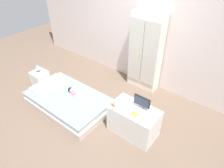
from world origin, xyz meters
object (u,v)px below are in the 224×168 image
at_px(tv_monitor, 142,102).
at_px(wardrobe, 145,53).
at_px(nightstand, 40,79).
at_px(tv_stand, 134,121).
at_px(bed, 69,101).
at_px(book_yellow, 134,114).
at_px(doll, 72,92).
at_px(table_lamp, 37,67).
at_px(rocking_horse_toy, 113,103).

bearing_deg(tv_monitor, wardrobe, 118.92).
relative_size(wardrobe, tv_monitor, 5.91).
bearing_deg(nightstand, tv_stand, 2.99).
height_order(bed, book_yellow, book_yellow).
height_order(wardrobe, tv_monitor, wardrobe).
distance_m(wardrobe, tv_stand, 1.53).
distance_m(wardrobe, tv_monitor, 1.39).
height_order(bed, tv_monitor, tv_monitor).
bearing_deg(book_yellow, nightstand, -179.46).
xyz_separation_m(bed, wardrobe, (0.76, 1.53, 0.69)).
distance_m(doll, tv_monitor, 1.49).
height_order(table_lamp, wardrobe, wardrobe).
xyz_separation_m(nightstand, tv_stand, (2.42, 0.13, 0.10)).
bearing_deg(doll, table_lamp, -179.74).
xyz_separation_m(doll, table_lamp, (-1.06, -0.00, 0.18)).
distance_m(bed, doll, 0.21).
bearing_deg(bed, book_yellow, 5.49).
distance_m(bed, rocking_horse_toy, 1.15).
bearing_deg(nightstand, wardrobe, 37.89).
relative_size(nightstand, wardrobe, 0.21).
bearing_deg(book_yellow, doll, -179.26).
height_order(nightstand, rocking_horse_toy, rocking_horse_toy).
height_order(bed, wardrobe, wardrobe).
bearing_deg(book_yellow, wardrobe, 115.27).
distance_m(nightstand, tv_stand, 2.42).
xyz_separation_m(bed, doll, (0.00, 0.12, 0.17)).
height_order(bed, nightstand, nightstand).
xyz_separation_m(nightstand, rocking_horse_toy, (2.11, -0.03, 0.42)).
height_order(table_lamp, book_yellow, book_yellow).
bearing_deg(rocking_horse_toy, tv_stand, 26.11).
relative_size(doll, nightstand, 1.15).
relative_size(table_lamp, rocking_horse_toy, 1.69).
height_order(nightstand, tv_monitor, tv_monitor).
bearing_deg(bed, table_lamp, 173.90).
relative_size(rocking_horse_toy, book_yellow, 1.05).
relative_size(tv_stand, tv_monitor, 2.84).
bearing_deg(book_yellow, tv_monitor, 86.30).
distance_m(bed, table_lamp, 1.12).
bearing_deg(tv_monitor, nightstand, -175.30).
relative_size(bed, tv_stand, 2.02).
height_order(nightstand, wardrobe, wardrobe).
xyz_separation_m(tv_monitor, book_yellow, (-0.01, -0.18, -0.13)).
bearing_deg(rocking_horse_toy, nightstand, 179.32).
relative_size(bed, tv_monitor, 5.75).
distance_m(table_lamp, book_yellow, 2.48).
bearing_deg(rocking_horse_toy, wardrobe, 101.33).
bearing_deg(wardrobe, bed, -116.45).
height_order(tv_stand, rocking_horse_toy, rocking_horse_toy).
relative_size(bed, doll, 4.10).
height_order(bed, doll, doll).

